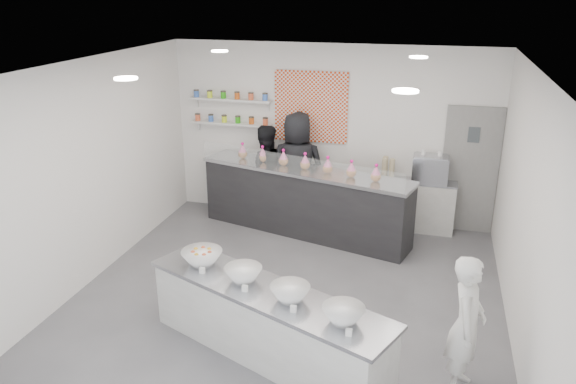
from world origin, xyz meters
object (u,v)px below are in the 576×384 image
object	(u,v)px
espresso_machine	(430,169)
espresso_ledge	(419,206)
staff_left	(265,173)
staff_right	(297,169)
back_bar	(305,202)
prep_counter	(267,323)
woman_prep	(466,325)

from	to	relation	value
espresso_machine	espresso_ledge	bearing A→B (deg)	180.00
staff_left	staff_right	world-z (taller)	staff_right
back_bar	staff_left	world-z (taller)	staff_left
prep_counter	back_bar	size ratio (longest dim) A/B	0.83
prep_counter	woman_prep	bearing A→B (deg)	23.26
espresso_machine	woman_prep	bearing A→B (deg)	-83.05
woman_prep	staff_right	distance (m)	4.57
espresso_ledge	espresso_machine	bearing A→B (deg)	0.00
prep_counter	staff_right	distance (m)	3.81
staff_right	prep_counter	bearing A→B (deg)	92.02
staff_left	espresso_ledge	bearing A→B (deg)	158.99
espresso_ledge	staff_right	world-z (taller)	staff_right
prep_counter	back_bar	distance (m)	3.32
espresso_machine	back_bar	bearing A→B (deg)	-162.64
espresso_ledge	espresso_machine	size ratio (longest dim) A/B	2.08
espresso_ledge	staff_right	bearing A→B (deg)	-174.95
back_bar	prep_counter	bearing A→B (deg)	-68.78
espresso_ledge	espresso_machine	xyz separation A→B (m)	(0.13, 0.00, 0.65)
woman_prep	staff_left	bearing A→B (deg)	48.79
prep_counter	espresso_machine	bearing A→B (deg)	91.19
back_bar	espresso_machine	bearing A→B (deg)	32.44
espresso_machine	staff_right	distance (m)	2.18
prep_counter	staff_left	xyz separation A→B (m)	(-1.16, 3.73, 0.43)
espresso_ledge	prep_counter	bearing A→B (deg)	-110.35
back_bar	espresso_ledge	xyz separation A→B (m)	(1.80, 0.61, -0.12)
prep_counter	staff_right	bearing A→B (deg)	122.17
espresso_machine	staff_right	size ratio (longest dim) A/B	0.29
staff_left	staff_right	xyz separation A→B (m)	(0.58, 0.00, 0.13)
espresso_machine	prep_counter	bearing A→B (deg)	-112.03
back_bar	staff_left	size ratio (longest dim) A/B	2.13
prep_counter	espresso_ledge	distance (m)	4.17
woman_prep	staff_left	world-z (taller)	staff_left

